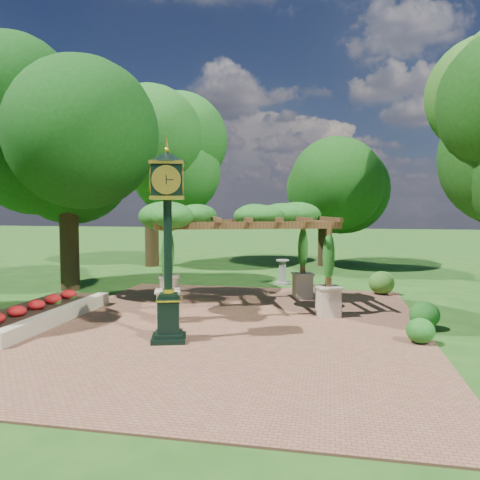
# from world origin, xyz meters

# --- Properties ---
(ground) EXTENTS (120.00, 120.00, 0.00)m
(ground) POSITION_xyz_m (0.00, 0.00, 0.00)
(ground) COLOR #1E4714
(ground) RESTS_ON ground
(brick_plaza) EXTENTS (10.00, 12.00, 0.04)m
(brick_plaza) POSITION_xyz_m (0.00, 1.00, 0.02)
(brick_plaza) COLOR brown
(brick_plaza) RESTS_ON ground
(border_wall) EXTENTS (0.35, 5.00, 0.40)m
(border_wall) POSITION_xyz_m (-4.60, 0.50, 0.20)
(border_wall) COLOR #C6B793
(border_wall) RESTS_ON ground
(flower_bed) EXTENTS (1.50, 5.00, 0.36)m
(flower_bed) POSITION_xyz_m (-5.50, 0.50, 0.18)
(flower_bed) COLOR red
(flower_bed) RESTS_ON ground
(pedestal_clock) EXTENTS (1.10, 1.10, 4.47)m
(pedestal_clock) POSITION_xyz_m (-1.08, -0.62, 2.68)
(pedestal_clock) COLOR black
(pedestal_clock) RESTS_ON brick_plaza
(pergola) EXTENTS (6.03, 4.79, 3.31)m
(pergola) POSITION_xyz_m (-0.04, 3.17, 2.72)
(pergola) COLOR #BFAB8E
(pergola) RESTS_ON brick_plaza
(sundial) EXTENTS (0.67, 0.67, 1.01)m
(sundial) POSITION_xyz_m (0.66, 8.18, 0.44)
(sundial) COLOR gray
(sundial) RESTS_ON ground
(shrub_front) EXTENTS (0.71, 0.71, 0.58)m
(shrub_front) POSITION_xyz_m (4.65, 0.31, 0.33)
(shrub_front) COLOR #1C5B1A
(shrub_front) RESTS_ON brick_plaza
(shrub_mid) EXTENTS (0.95, 0.95, 0.69)m
(shrub_mid) POSITION_xyz_m (5.00, 1.74, 0.38)
(shrub_mid) COLOR #1B5518
(shrub_mid) RESTS_ON brick_plaza
(shrub_back) EXTENTS (1.12, 1.12, 0.83)m
(shrub_back) POSITION_xyz_m (4.41, 6.46, 0.45)
(shrub_back) COLOR #366B1F
(shrub_back) RESTS_ON brick_plaza
(tree_west_near) EXTENTS (5.07, 5.07, 8.51)m
(tree_west_near) POSITION_xyz_m (-7.18, 5.32, 5.85)
(tree_west_near) COLOR #382816
(tree_west_near) RESTS_ON ground
(tree_west_far) EXTENTS (5.02, 5.02, 8.19)m
(tree_west_far) POSITION_xyz_m (-6.82, 12.71, 5.63)
(tree_west_far) COLOR #332513
(tree_west_far) RESTS_ON ground
(tree_north) EXTENTS (4.38, 4.38, 7.10)m
(tree_north) POSITION_xyz_m (2.21, 14.74, 4.88)
(tree_north) COLOR #332214
(tree_north) RESTS_ON ground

